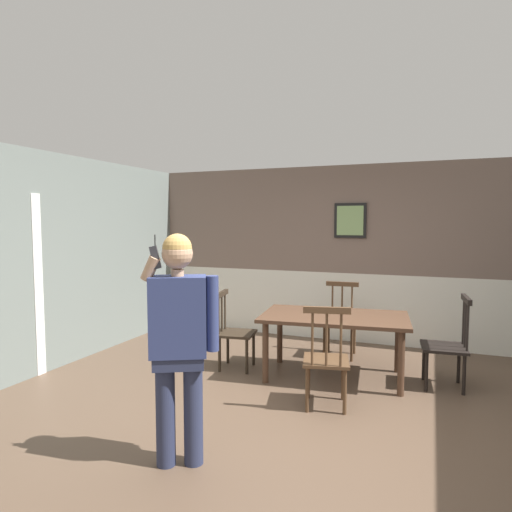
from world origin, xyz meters
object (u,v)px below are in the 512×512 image
at_px(dining_table, 334,322).
at_px(chair_opposite_corner, 326,359).
at_px(chair_near_window, 234,331).
at_px(person_figure, 179,333).
at_px(chair_at_table_head, 340,320).
at_px(chair_by_doorway, 448,344).

xyz_separation_m(dining_table, chair_opposite_corner, (0.10, -0.86, -0.16)).
relative_size(chair_near_window, person_figure, 0.55).
xyz_separation_m(chair_opposite_corner, person_figure, (-0.76, -1.38, 0.50)).
height_order(chair_near_window, person_figure, person_figure).
height_order(dining_table, chair_opposite_corner, chair_opposite_corner).
relative_size(dining_table, chair_at_table_head, 1.78).
distance_m(chair_near_window, chair_at_table_head, 1.48).
xyz_separation_m(chair_by_doorway, chair_at_table_head, (-1.29, 0.72, 0.01)).
bearing_deg(chair_opposite_corner, dining_table, 83.57).
height_order(chair_near_window, chair_by_doorway, chair_by_doorway).
bearing_deg(person_figure, chair_opposite_corner, -146.61).
distance_m(chair_near_window, chair_by_doorway, 2.40).
bearing_deg(chair_opposite_corner, person_figure, -132.20).
relative_size(chair_by_doorway, chair_opposite_corner, 0.99).
bearing_deg(chair_opposite_corner, chair_near_window, 137.70).
distance_m(dining_table, chair_at_table_head, 0.88).
distance_m(chair_by_doorway, chair_opposite_corner, 1.48).
distance_m(chair_near_window, chair_opposite_corner, 1.48).
relative_size(chair_near_window, chair_at_table_head, 0.97).
relative_size(chair_near_window, chair_by_doorway, 0.94).
bearing_deg(chair_at_table_head, dining_table, 92.67).
bearing_deg(chair_by_doorway, dining_table, 91.20).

